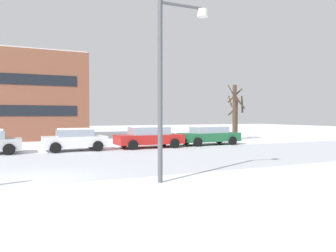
% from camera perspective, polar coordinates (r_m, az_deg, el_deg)
% --- Properties ---
extents(ground_plane, '(120.00, 120.00, 0.00)m').
position_cam_1_polar(ground_plane, '(12.32, -22.20, -8.56)').
color(ground_plane, white).
extents(road_surface, '(80.00, 9.33, 0.00)m').
position_cam_1_polar(road_surface, '(15.94, -22.79, -6.23)').
color(road_surface, '#B7BCC4').
rests_on(road_surface, ground).
extents(street_lamp, '(1.84, 0.36, 5.98)m').
position_cam_1_polar(street_lamp, '(11.12, 0.16, 9.34)').
color(street_lamp, '#4C4F54').
rests_on(street_lamp, ground).
extents(parked_car_white, '(3.81, 2.08, 1.39)m').
position_cam_1_polar(parked_car_white, '(21.62, -15.59, -2.18)').
color(parked_car_white, white).
rests_on(parked_car_white, ground).
extents(parked_car_red, '(4.55, 2.14, 1.47)m').
position_cam_1_polar(parked_car_red, '(22.84, -3.25, -1.83)').
color(parked_car_red, red).
rests_on(parked_car_red, ground).
extents(parked_car_green, '(4.60, 2.01, 1.42)m').
position_cam_1_polar(parked_car_green, '(25.27, 7.00, -1.54)').
color(parked_car_green, '#1E6038').
rests_on(parked_car_green, ground).
extents(tree_far_right, '(1.72, 1.74, 4.91)m').
position_cam_1_polar(tree_far_right, '(30.32, 11.27, 2.57)').
color(tree_far_right, '#423326').
rests_on(tree_far_right, ground).
extents(tree_far_left, '(1.68, 1.67, 4.38)m').
position_cam_1_polar(tree_far_left, '(31.78, 11.47, 1.67)').
color(tree_far_left, '#423326').
rests_on(tree_far_left, ground).
extents(building_far_left, '(10.93, 10.63, 7.91)m').
position_cam_1_polar(building_far_left, '(35.68, -23.61, 4.46)').
color(building_far_left, brown).
rests_on(building_far_left, ground).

